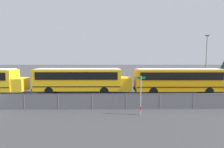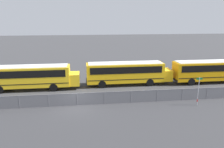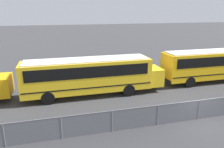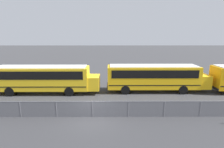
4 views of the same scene
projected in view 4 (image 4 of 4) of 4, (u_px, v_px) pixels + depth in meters
The scene contains 4 objects.
ground_plane at pixel (93, 117), 14.92m from camera, with size 200.00×200.00×0.00m, color #38383A.
fence at pixel (92, 109), 14.76m from camera, with size 115.93×0.07×1.43m.
school_bus_3 at pixel (44, 77), 20.62m from camera, with size 12.34×2.47×3.27m.
school_bus_4 at pixel (155, 76), 21.24m from camera, with size 12.34×2.47×3.27m.
Camera 4 is at (1.58, -13.75, 6.89)m, focal length 28.00 mm.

